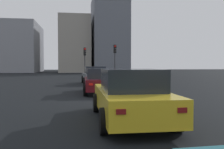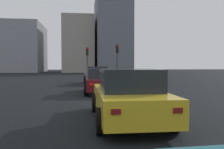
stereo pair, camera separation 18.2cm
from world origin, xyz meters
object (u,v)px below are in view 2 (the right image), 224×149
(traffic_light_near_left, at_px, (117,55))
(car_grey_lead, at_px, (97,75))
(traffic_light_near_right, at_px, (87,56))
(car_maroon_second, at_px, (102,81))
(car_yellow_third, at_px, (128,96))

(traffic_light_near_left, bearing_deg, car_grey_lead, -35.77)
(car_grey_lead, xyz_separation_m, traffic_light_near_left, (4.87, -2.58, 2.04))
(traffic_light_near_right, bearing_deg, traffic_light_near_left, 54.23)
(car_maroon_second, distance_m, traffic_light_near_left, 12.39)
(car_maroon_second, height_order, traffic_light_near_right, traffic_light_near_right)
(car_grey_lead, xyz_separation_m, car_yellow_third, (-14.15, -0.00, -0.00))
(car_yellow_third, xyz_separation_m, traffic_light_near_right, (21.03, 0.62, 1.91))
(car_grey_lead, xyz_separation_m, traffic_light_near_right, (6.88, 0.61, 1.91))
(car_yellow_third, bearing_deg, traffic_light_near_right, 2.56)
(car_maroon_second, relative_size, traffic_light_near_left, 1.07)
(car_maroon_second, xyz_separation_m, car_yellow_third, (-7.12, -0.14, 0.03))
(traffic_light_near_left, bearing_deg, car_maroon_second, -20.74)
(car_maroon_second, bearing_deg, car_yellow_third, -177.83)
(traffic_light_near_right, bearing_deg, car_yellow_third, -1.96)
(car_yellow_third, relative_size, traffic_light_near_left, 1.19)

